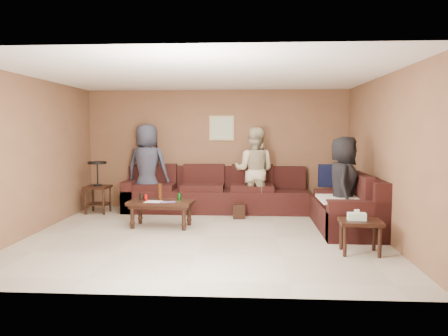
# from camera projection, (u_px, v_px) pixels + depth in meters

# --- Properties ---
(room) EXTENTS (5.60, 5.50, 2.50)m
(room) POSITION_uv_depth(u_px,v_px,m) (205.00, 130.00, 6.74)
(room) COLOR #B6AE9A
(room) RESTS_ON ground
(sectional_sofa) EXTENTS (4.65, 2.90, 0.97)m
(sectional_sofa) POSITION_uv_depth(u_px,v_px,m) (256.00, 200.00, 8.32)
(sectional_sofa) COLOR black
(sectional_sofa) RESTS_ON ground
(coffee_table) EXTENTS (1.13, 0.63, 0.74)m
(coffee_table) POSITION_uv_depth(u_px,v_px,m) (161.00, 205.00, 7.48)
(coffee_table) COLOR black
(coffee_table) RESTS_ON ground
(end_table_left) EXTENTS (0.47, 0.47, 1.04)m
(end_table_left) POSITION_uv_depth(u_px,v_px,m) (98.00, 186.00, 8.70)
(end_table_left) COLOR black
(end_table_left) RESTS_ON ground
(side_table_right) EXTENTS (0.58, 0.49, 0.60)m
(side_table_right) POSITION_uv_depth(u_px,v_px,m) (360.00, 225.00, 5.87)
(side_table_right) COLOR black
(side_table_right) RESTS_ON ground
(waste_bin) EXTENTS (0.24, 0.24, 0.27)m
(waste_bin) POSITION_uv_depth(u_px,v_px,m) (239.00, 211.00, 8.22)
(waste_bin) COLOR black
(waste_bin) RESTS_ON ground
(wall_art) EXTENTS (0.52, 0.04, 0.52)m
(wall_art) POSITION_uv_depth(u_px,v_px,m) (222.00, 128.00, 9.19)
(wall_art) COLOR tan
(wall_art) RESTS_ON ground
(person_left) EXTENTS (0.95, 0.70, 1.79)m
(person_left) POSITION_uv_depth(u_px,v_px,m) (147.00, 167.00, 8.93)
(person_left) COLOR #303342
(person_left) RESTS_ON ground
(person_middle) EXTENTS (0.95, 0.81, 1.71)m
(person_middle) POSITION_uv_depth(u_px,v_px,m) (254.00, 170.00, 8.68)
(person_middle) COLOR #BAAE8A
(person_middle) RESTS_ON ground
(person_right) EXTENTS (0.65, 0.86, 1.57)m
(person_right) POSITION_uv_depth(u_px,v_px,m) (343.00, 185.00, 7.01)
(person_right) COLOR black
(person_right) RESTS_ON ground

